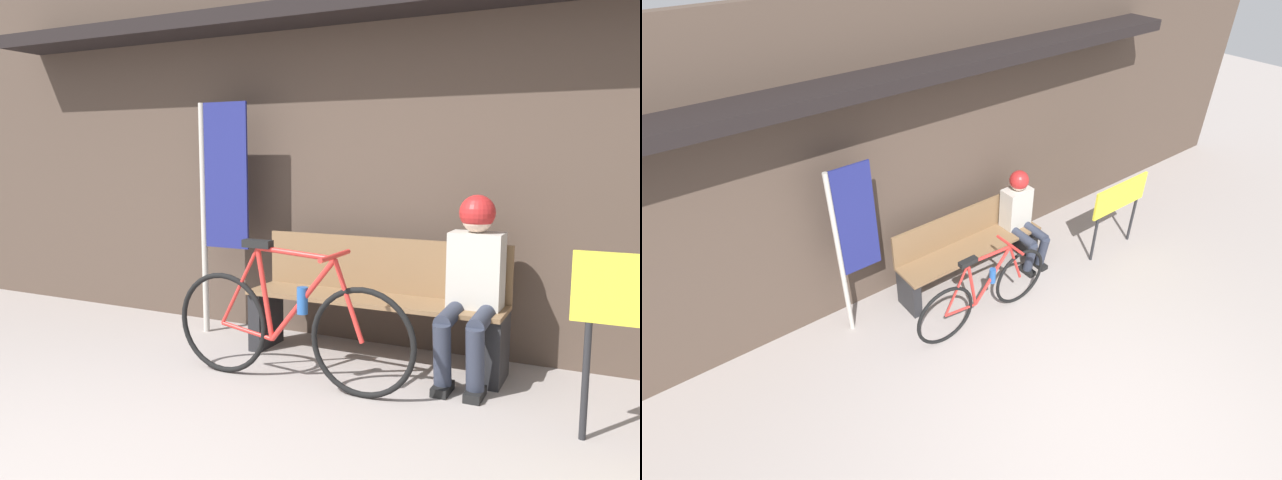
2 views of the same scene
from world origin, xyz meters
TOP-DOWN VIEW (x-y plane):
  - ground_plane at (0.00, 0.00)m, footprint 24.00×24.00m
  - storefront_wall at (0.00, 2.85)m, footprint 12.00×0.56m
  - park_bench_near at (0.42, 2.42)m, footprint 1.84×0.42m
  - bicycle at (0.11, 1.73)m, footprint 1.70×0.40m
  - person_seated at (1.13, 2.31)m, footprint 0.34×0.60m
  - banner_pole at (-0.95, 2.48)m, footprint 0.45×0.05m
  - signboard at (2.22, 1.73)m, footprint 0.92×0.04m

SIDE VIEW (x-z plane):
  - ground_plane at x=0.00m, z-range 0.00..0.00m
  - bicycle at x=0.11m, z-range -0.08..0.85m
  - park_bench_near at x=0.42m, z-range -0.01..0.86m
  - person_seated at x=1.13m, z-range 0.10..1.31m
  - signboard at x=2.22m, z-range 0.24..1.23m
  - banner_pole at x=-0.95m, z-range 0.24..2.11m
  - storefront_wall at x=0.00m, z-range 0.06..3.26m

